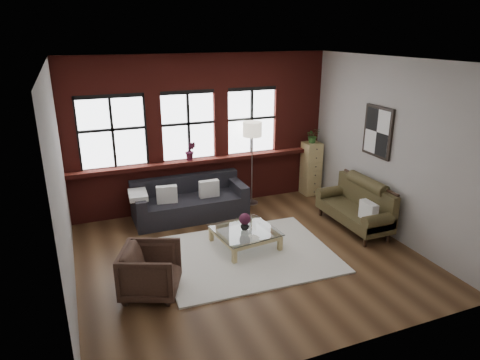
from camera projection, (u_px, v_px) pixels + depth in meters
name	position (u px, v px, depth m)	size (l,w,h in m)	color
floor	(248.00, 255.00, 7.26)	(5.50, 5.50, 0.00)	#472D1A
ceiling	(249.00, 60.00, 6.21)	(5.50, 5.50, 0.00)	white
wall_back	(202.00, 132.00, 8.93)	(5.50, 5.50, 0.00)	#A39E98
wall_front	(339.00, 231.00, 4.55)	(5.50, 5.50, 0.00)	#A39E98
wall_left	(61.00, 188.00, 5.77)	(5.00, 5.00, 0.00)	#A39E98
wall_right	(389.00, 149.00, 7.70)	(5.00, 5.00, 0.00)	#A39E98
brick_backwall	(203.00, 133.00, 8.87)	(5.50, 0.12, 3.20)	maroon
sill_ledge	(205.00, 160.00, 8.98)	(5.50, 0.30, 0.08)	maroon
window_left	(112.00, 133.00, 8.20)	(1.38, 0.10, 1.50)	black
window_mid	(188.00, 127.00, 8.73)	(1.38, 0.10, 1.50)	black
window_right	(251.00, 122.00, 9.22)	(1.38, 0.10, 1.50)	black
wall_poster	(378.00, 132.00, 7.87)	(0.05, 0.74, 0.94)	black
shag_rug	(247.00, 254.00, 7.26)	(2.82, 2.21, 0.03)	silver
dark_sofa	(190.00, 198.00, 8.63)	(2.26, 0.92, 0.82)	black
pillow_a	(167.00, 194.00, 8.31)	(0.40, 0.14, 0.34)	silver
pillow_b	(209.00, 189.00, 8.61)	(0.40, 0.14, 0.34)	silver
vintage_settee	(354.00, 206.00, 8.14)	(0.76, 1.71, 0.91)	#42391E
pillow_settee	(368.00, 211.00, 7.62)	(0.14, 0.38, 0.34)	silver
armchair	(151.00, 271.00, 6.10)	(0.78, 0.80, 0.73)	#3A261D
coffee_table	(245.00, 238.00, 7.51)	(1.01, 1.01, 0.34)	tan
vase	(245.00, 225.00, 7.43)	(0.16, 0.16, 0.16)	#B2B2B2
flowers	(245.00, 219.00, 7.39)	(0.20, 0.20, 0.20)	#531C34
drawer_chest	(311.00, 168.00, 9.84)	(0.38, 0.38, 1.22)	tan
potted_plant_top	(313.00, 135.00, 9.58)	(0.30, 0.26, 0.34)	#2D5923
floor_lamp	(252.00, 161.00, 9.14)	(0.40, 0.40, 1.97)	#A5A5A8
sill_plant	(190.00, 151.00, 8.77)	(0.22, 0.18, 0.40)	#531C34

